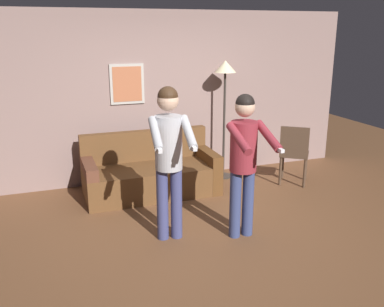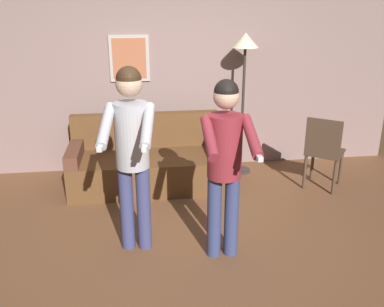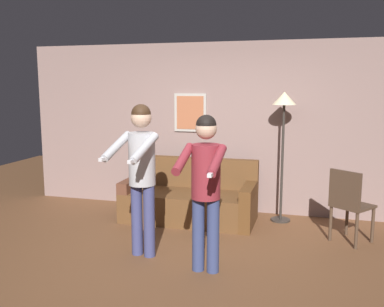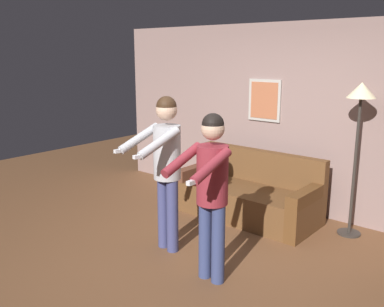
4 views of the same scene
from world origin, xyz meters
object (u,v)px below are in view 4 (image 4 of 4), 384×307
Objects in this scene: person_standing_left at (166,159)px; person_standing_right at (211,183)px; couch at (248,197)px; torchiere_lamp at (360,109)px.

person_standing_right is (0.80, -0.22, -0.07)m from person_standing_left.
person_standing_right reaches higher than couch.
person_standing_right is (0.65, -1.68, 0.72)m from couch.
person_standing_left is (-1.44, -1.76, -0.49)m from torchiere_lamp.
torchiere_lamp is 2.32m from person_standing_left.
couch is 1.67m from person_standing_left.
couch is 1.84m from torchiere_lamp.
torchiere_lamp is at bearing 12.86° from couch.
person_standing_right is (-0.64, -1.98, -0.56)m from torchiere_lamp.
couch is at bearing 110.95° from person_standing_right.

